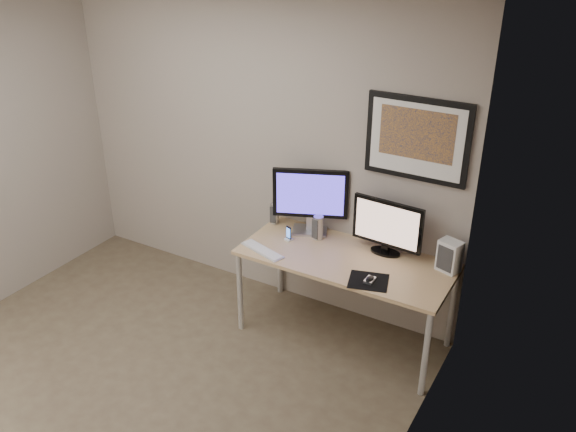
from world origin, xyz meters
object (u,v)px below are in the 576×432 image
(keyboard, at_px, (262,250))
(framed_art, at_px, (417,139))
(speaker_right, at_px, (318,228))
(monitor_large, at_px, (310,198))
(monitor_tv, at_px, (387,226))
(speaker_left, at_px, (275,213))
(fan_unit, at_px, (450,256))
(desk, at_px, (345,265))
(phone_dock, at_px, (289,233))

(keyboard, bearing_deg, framed_art, 47.95)
(framed_art, height_order, speaker_right, framed_art)
(monitor_large, bearing_deg, monitor_tv, -24.64)
(speaker_left, relative_size, speaker_right, 0.90)
(fan_unit, bearing_deg, keyboard, -143.85)
(monitor_tv, height_order, speaker_right, monitor_tv)
(desk, relative_size, fan_unit, 6.74)
(desk, xyz_separation_m, speaker_left, (-0.76, 0.22, 0.15))
(monitor_tv, bearing_deg, phone_dock, -161.94)
(speaker_left, distance_m, fan_unit, 1.47)
(framed_art, relative_size, fan_unit, 3.16)
(speaker_left, xyz_separation_m, phone_dock, (0.25, -0.20, -0.03))
(framed_art, bearing_deg, speaker_right, -165.48)
(monitor_tv, bearing_deg, monitor_large, -177.87)
(desk, relative_size, phone_dock, 13.55)
(speaker_left, distance_m, phone_dock, 0.32)
(speaker_left, relative_size, fan_unit, 0.73)
(speaker_right, bearing_deg, desk, -13.16)
(phone_dock, bearing_deg, monitor_large, 88.86)
(framed_art, xyz_separation_m, keyboard, (-0.94, -0.56, -0.88))
(desk, height_order, phone_dock, phone_dock)
(phone_dock, bearing_deg, fan_unit, 27.69)
(speaker_right, distance_m, fan_unit, 1.03)
(framed_art, bearing_deg, desk, -136.54)
(framed_art, height_order, keyboard, framed_art)
(framed_art, relative_size, speaker_left, 4.30)
(framed_art, distance_m, monitor_tv, 0.68)
(phone_dock, relative_size, fan_unit, 0.50)
(speaker_left, bearing_deg, fan_unit, -7.72)
(monitor_large, relative_size, speaker_left, 3.21)
(monitor_tv, xyz_separation_m, fan_unit, (0.48, -0.00, -0.11))
(framed_art, xyz_separation_m, speaker_left, (-1.11, -0.11, -0.80))
(monitor_large, xyz_separation_m, speaker_right, (0.11, -0.07, -0.20))
(monitor_tv, height_order, keyboard, monitor_tv)
(speaker_right, xyz_separation_m, phone_dock, (-0.19, -0.14, -0.04))
(monitor_large, bearing_deg, speaker_right, -54.03)
(monitor_large, distance_m, speaker_left, 0.39)
(monitor_tv, distance_m, keyboard, 0.96)
(monitor_large, height_order, keyboard, monitor_large)
(desk, xyz_separation_m, speaker_right, (-0.32, 0.16, 0.16))
(monitor_large, relative_size, phone_dock, 4.74)
(monitor_large, xyz_separation_m, phone_dock, (-0.08, -0.21, -0.24))
(speaker_right, relative_size, fan_unit, 0.82)
(framed_art, relative_size, keyboard, 1.91)
(framed_art, bearing_deg, keyboard, -149.27)
(framed_art, height_order, monitor_large, framed_art)
(monitor_large, height_order, phone_dock, monitor_large)
(speaker_left, xyz_separation_m, fan_unit, (1.47, -0.02, 0.03))
(monitor_large, relative_size, monitor_tv, 1.01)
(desk, distance_m, speaker_left, 0.80)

